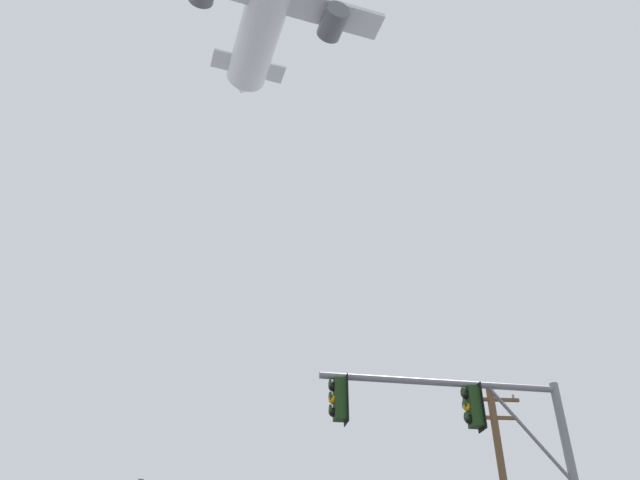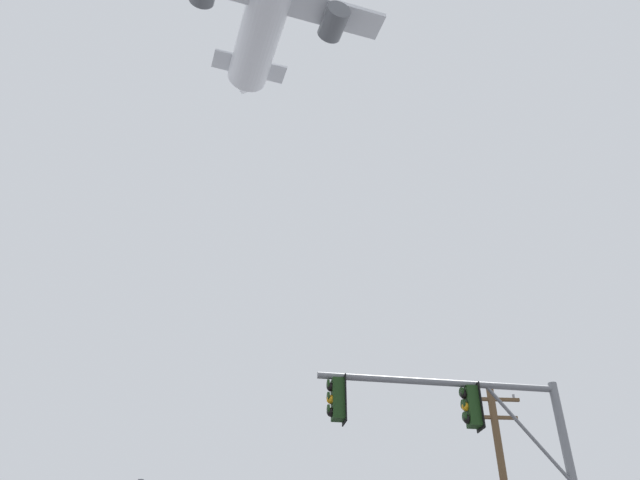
{
  "view_description": "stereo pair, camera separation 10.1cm",
  "coord_description": "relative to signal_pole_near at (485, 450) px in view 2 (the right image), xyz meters",
  "views": [
    {
      "loc": [
        -1.09,
        -4.66,
        1.33
      ],
      "look_at": [
        0.71,
        17.47,
        15.86
      ],
      "focal_mm": 34.58,
      "sensor_mm": 36.0,
      "label": 1
    },
    {
      "loc": [
        -0.99,
        -4.67,
        1.33
      ],
      "look_at": [
        0.71,
        17.47,
        15.86
      ],
      "focal_mm": 34.58,
      "sensor_mm": 36.0,
      "label": 2
    }
  ],
  "objects": [
    {
      "name": "signal_pole_near",
      "position": [
        0.0,
        0.0,
        0.0
      ],
      "size": [
        5.66,
        0.77,
        6.43
      ],
      "color": "slate",
      "rests_on": "ground"
    }
  ]
}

